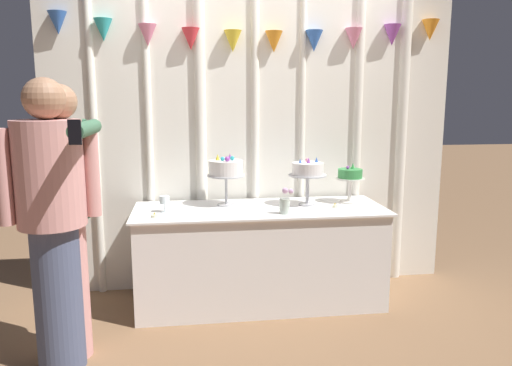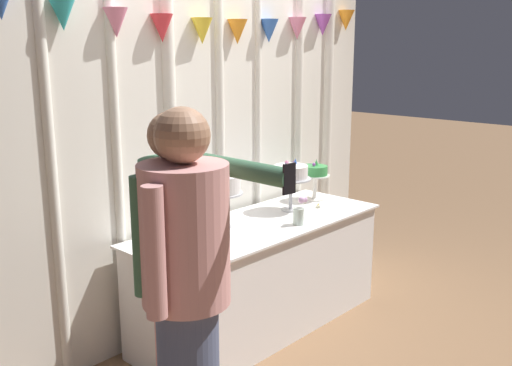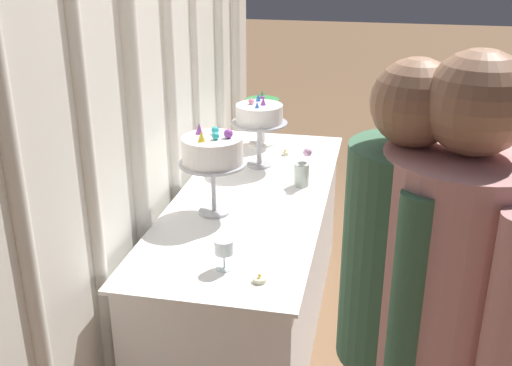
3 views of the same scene
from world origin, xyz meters
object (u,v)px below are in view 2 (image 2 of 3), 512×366
Objects in this scene: cake_display_rightmost at (315,174)px; wine_glass at (183,237)px; cake_table at (260,275)px; flower_vase at (300,213)px; tealight_near_left at (318,206)px; guest_man_dark_suit at (177,275)px; tealight_far_left at (192,258)px; guest_man_pink_jacket at (186,290)px; cake_display_leftmost at (220,186)px; cake_display_center at (291,174)px.

cake_display_rightmost reaches higher than wine_glass.
cake_table is 6.00× the size of cake_display_rightmost.
tealight_near_left is at bearing 20.32° from flower_vase.
guest_man_dark_suit is (-1.42, -0.44, 0.10)m from flower_vase.
wine_glass is 2.41× the size of tealight_far_left.
tealight_near_left is 0.02× the size of guest_man_pink_jacket.
cake_table is at bearing 13.63° from tealight_far_left.
guest_man_dark_suit reaches higher than flower_vase.
guest_man_dark_suit is at bearing -162.97° from flower_vase.
tealight_far_left is (-1.53, -0.29, -0.20)m from cake_display_rightmost.
tealight_near_left reaches higher than tealight_far_left.
wine_glass is at bearing 66.28° from tealight_far_left.
cake_display_leftmost is at bearing 152.99° from cake_table.
cake_display_leftmost is 1.07× the size of cake_display_center.
tealight_far_left is at bearing -166.37° from cake_table.
cake_display_center is 1.22m from tealight_far_left.
cake_display_center is 1.89m from guest_man_pink_jacket.
cake_display_leftmost is at bearing 40.07° from guest_man_pink_jacket.
cake_display_rightmost is 1.57m from tealight_far_left.
tealight_near_left is 2.02m from guest_man_pink_jacket.
guest_man_pink_jacket is 0.13m from guest_man_dark_suit.
wine_glass is 0.61× the size of flower_vase.
flower_vase is 0.12× the size of guest_man_pink_jacket.
guest_man_pink_jacket is (-1.89, -0.71, 0.15)m from tealight_near_left.
guest_man_dark_suit is at bearing -131.89° from wine_glass.
cake_display_rightmost is at bearing 5.59° from wine_glass.
cake_display_rightmost is 0.31m from tealight_near_left.
flower_vase reaches higher than tealight_near_left.
wine_glass is (-1.10, -0.09, -0.18)m from cake_display_center.
guest_man_pink_jacket reaches higher than guest_man_dark_suit.
guest_man_dark_suit reaches higher than cake_display_rightmost.
wine_glass is 0.89m from flower_vase.
cake_display_center is 1.18× the size of cake_display_rightmost.
tealight_far_left is at bearing 178.26° from flower_vase.
wine_glass is 3.17× the size of tealight_near_left.
flower_vase is at bearing -159.68° from tealight_near_left.
guest_man_dark_suit is at bearing -142.55° from cake_display_leftmost.
guest_man_pink_jacket is at bearing -139.93° from cake_display_leftmost.
tealight_far_left is 1.36m from tealight_near_left.
wine_glass is at bearing -174.41° from cake_display_rightmost.
flower_vase is 5.22× the size of tealight_near_left.
guest_man_pink_jacket reaches higher than cake_display_leftmost.
tealight_far_left is 0.69m from guest_man_dark_suit.
tealight_far_left is 1.32× the size of tealight_near_left.
wine_glass is at bearing 50.71° from guest_man_pink_jacket.
guest_man_pink_jacket is (-2.06, -0.87, -0.05)m from cake_display_rightmost.
wine_glass is (-1.46, -0.14, -0.12)m from cake_display_rightmost.
cake_table is 5.08× the size of cake_display_center.
cake_display_center is 0.40m from flower_vase.
cake_table is 15.89× the size of wine_glass.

